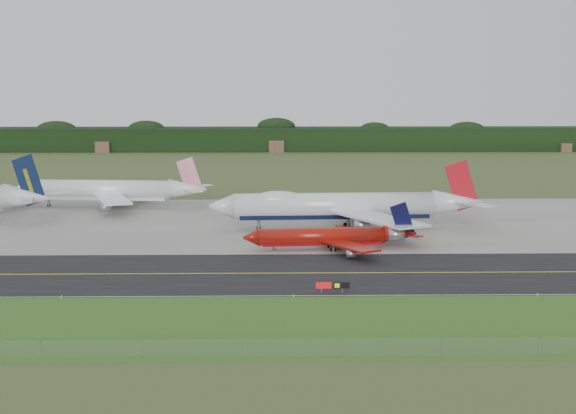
# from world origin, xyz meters

# --- Properties ---
(ground) EXTENTS (600.00, 600.00, 0.00)m
(ground) POSITION_xyz_m (0.00, 0.00, 0.00)
(ground) COLOR #3B5527
(ground) RESTS_ON ground
(grass_verge) EXTENTS (400.00, 30.00, 0.01)m
(grass_verge) POSITION_xyz_m (0.00, -35.00, 0.01)
(grass_verge) COLOR #375F1C
(grass_verge) RESTS_ON ground
(taxiway) EXTENTS (400.00, 32.00, 0.02)m
(taxiway) POSITION_xyz_m (0.00, -4.00, 0.01)
(taxiway) COLOR black
(taxiway) RESTS_ON ground
(apron) EXTENTS (400.00, 78.00, 0.01)m
(apron) POSITION_xyz_m (0.00, 51.00, 0.01)
(apron) COLOR gray
(apron) RESTS_ON ground
(taxiway_centreline) EXTENTS (400.00, 0.40, 0.00)m
(taxiway_centreline) POSITION_xyz_m (0.00, -4.00, 0.03)
(taxiway_centreline) COLOR yellow
(taxiway_centreline) RESTS_ON taxiway
(taxiway_edge_line) EXTENTS (400.00, 0.25, 0.00)m
(taxiway_edge_line) POSITION_xyz_m (0.00, -19.50, 0.03)
(taxiway_edge_line) COLOR silver
(taxiway_edge_line) RESTS_ON taxiway
(perimeter_fence) EXTENTS (320.00, 0.10, 320.00)m
(perimeter_fence) POSITION_xyz_m (0.00, -48.00, 1.10)
(perimeter_fence) COLOR slate
(perimeter_fence) RESTS_ON ground
(horizon_treeline) EXTENTS (700.00, 25.00, 12.00)m
(horizon_treeline) POSITION_xyz_m (0.00, 273.76, 5.47)
(horizon_treeline) COLOR black
(horizon_treeline) RESTS_ON ground
(jet_ba_747) EXTENTS (63.36, 52.47, 15.94)m
(jet_ba_747) POSITION_xyz_m (14.08, 39.62, 5.42)
(jet_ba_747) COLOR silver
(jet_ba_747) RESTS_ON ground
(jet_red_737) EXTENTS (35.15, 28.57, 9.49)m
(jet_red_737) POSITION_xyz_m (9.51, 16.47, 2.62)
(jet_red_737) COLOR maroon
(jet_red_737) RESTS_ON ground
(jet_star_tail) EXTENTS (53.08, 44.20, 13.99)m
(jet_star_tail) POSITION_xyz_m (-46.01, 74.40, 4.66)
(jet_star_tail) COLOR white
(jet_star_tail) RESTS_ON ground
(taxiway_sign) EXTENTS (5.33, 0.25, 1.78)m
(taxiway_sign) POSITION_xyz_m (7.14, -18.00, 1.25)
(taxiway_sign) COLOR slate
(taxiway_sign) RESTS_ON ground
(edge_marker_left) EXTENTS (0.16, 0.16, 0.50)m
(edge_marker_left) POSITION_xyz_m (-34.75, -20.50, 0.25)
(edge_marker_left) COLOR yellow
(edge_marker_left) RESTS_ON ground
(edge_marker_center) EXTENTS (0.16, 0.16, 0.50)m
(edge_marker_center) POSITION_xyz_m (0.92, -20.50, 0.25)
(edge_marker_center) COLOR yellow
(edge_marker_center) RESTS_ON ground
(edge_marker_right) EXTENTS (0.16, 0.16, 0.50)m
(edge_marker_right) POSITION_xyz_m (38.86, -20.50, 0.25)
(edge_marker_right) COLOR yellow
(edge_marker_right) RESTS_ON ground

